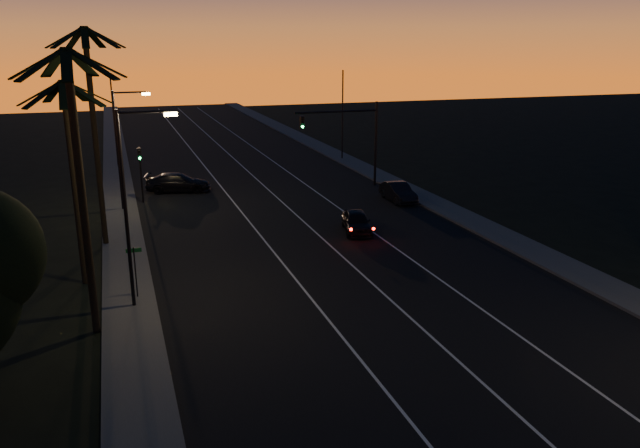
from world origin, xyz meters
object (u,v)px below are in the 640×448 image
object	(u,v)px
cross_car	(178,183)
lead_car	(357,221)
right_car	(398,192)
signal_mast	(349,130)

from	to	relation	value
cross_car	lead_car	bearing A→B (deg)	-57.28
lead_car	right_car	size ratio (longest dim) A/B	1.10
signal_mast	right_car	xyz separation A→B (m)	(1.86, -5.63, -4.07)
signal_mast	right_car	size ratio (longest dim) A/B	1.65
signal_mast	cross_car	bearing A→B (deg)	168.51
lead_car	cross_car	world-z (taller)	cross_car
signal_mast	lead_car	xyz separation A→B (m)	(-4.12, -12.14, -4.09)
right_car	cross_car	world-z (taller)	cross_car
signal_mast	lead_car	bearing A→B (deg)	-108.73
signal_mast	lead_car	world-z (taller)	signal_mast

